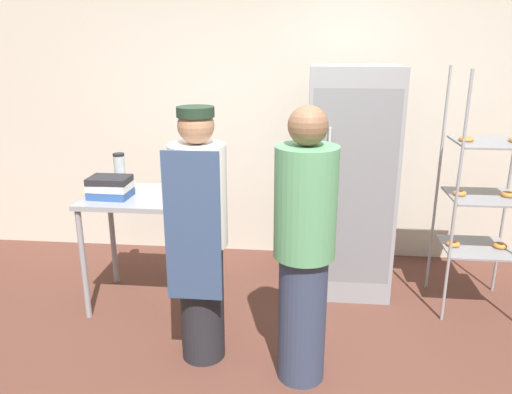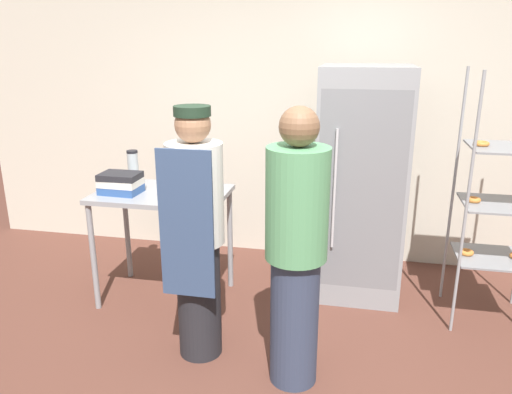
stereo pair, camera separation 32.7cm
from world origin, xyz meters
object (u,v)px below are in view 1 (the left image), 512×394
Objects in this scene: baking_rack at (483,196)px; binder_stack at (110,187)px; blender_pitcher at (120,172)px; donut_box at (185,191)px; person_baker at (200,235)px; person_customer at (304,249)px; refrigerator at (349,181)px.

baking_rack is 2.78m from binder_stack.
baking_rack is at bearing -0.10° from blender_pitcher.
donut_box is at bearing 7.67° from binder_stack.
person_baker is (-1.97, -0.88, -0.05)m from baking_rack.
person_baker is at bearing -36.59° from binder_stack.
person_baker is (0.25, -0.66, -0.08)m from donut_box.
binder_stack is 1.63m from person_customer.
refrigerator is at bearing 8.19° from blender_pitcher.
donut_box is 0.16× the size of person_baker.
person_baker is at bearing -131.15° from refrigerator.
refrigerator reaches higher than donut_box.
donut_box is 0.71m from person_baker.
baking_rack is 1.67m from person_customer.
blender_pitcher is 0.16× the size of person_customer.
blender_pitcher is 0.29m from binder_stack.
refrigerator is 7.09× the size of donut_box.
person_customer is at bearing -27.08° from binder_stack.
baking_rack is 2.23m from donut_box.
refrigerator is at bearing 164.61° from baking_rack.
blender_pitcher is (-1.82, -0.26, 0.10)m from refrigerator.
refrigerator is 1.34m from person_customer.
refrigerator is 6.79× the size of blender_pitcher.
person_customer is (0.89, -0.81, -0.08)m from donut_box.
person_baker is at bearing 167.19° from person_customer.
refrigerator is 1.00× the size of baking_rack.
blender_pitcher is at bearing 95.64° from binder_stack.
person_customer is (0.65, -0.15, 0.00)m from person_baker.
person_baker reaches higher than donut_box.
person_baker reaches higher than blender_pitcher.
person_customer is at bearing -105.25° from refrigerator.
baking_rack is 6.79× the size of blender_pitcher.
donut_box reaches higher than binder_stack.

